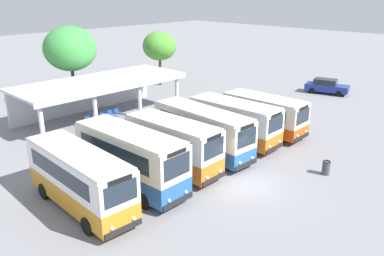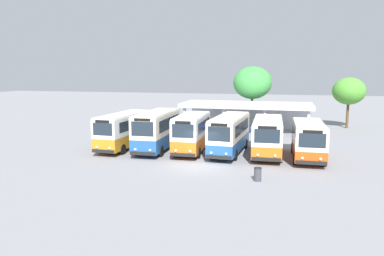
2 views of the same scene
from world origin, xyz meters
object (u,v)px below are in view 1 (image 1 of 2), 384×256
object	(u,v)px
city_bus_middle_cream	(173,144)
waiting_chair_fourth_seat	(110,113)
waiting_chair_middle_seat	(103,115)
city_bus_fifth_blue	(234,121)
parked_car_flank	(327,86)
waiting_chair_second_from_end	(96,117)
litter_bin_apron	(326,168)
city_bus_nearest_orange	(80,177)
city_bus_far_end_green	(264,114)
waiting_chair_end_by_column	(88,119)
waiting_chair_fifth_seat	(117,111)
city_bus_fourth_amber	(202,130)
city_bus_second_in_row	(130,157)

from	to	relation	value
city_bus_middle_cream	waiting_chair_fourth_seat	size ratio (longest dim) A/B	7.91
waiting_chair_middle_seat	city_bus_middle_cream	bearing A→B (deg)	-102.68
city_bus_fifth_blue	waiting_chair_middle_seat	distance (m)	12.31
parked_car_flank	waiting_chair_second_from_end	distance (m)	25.35
waiting_chair_fourth_seat	litter_bin_apron	world-z (taller)	litter_bin_apron
litter_bin_apron	city_bus_nearest_orange	bearing A→B (deg)	150.08
city_bus_nearest_orange	waiting_chair_second_from_end	size ratio (longest dim) A/B	9.10
parked_car_flank	litter_bin_apron	bearing A→B (deg)	-153.48
city_bus_far_end_green	waiting_chair_middle_seat	world-z (taller)	city_bus_far_end_green
waiting_chair_end_by_column	waiting_chair_fifth_seat	distance (m)	2.98
waiting_chair_second_from_end	city_bus_fourth_amber	bearing A→B (deg)	-83.39
city_bus_nearest_orange	city_bus_fifth_blue	xyz separation A→B (m)	(13.02, 0.16, -0.03)
city_bus_fourth_amber	waiting_chair_middle_seat	distance (m)	11.52
city_bus_far_end_green	waiting_chair_second_from_end	bearing A→B (deg)	123.18
waiting_chair_middle_seat	waiting_chair_fourth_seat	bearing A→B (deg)	-8.71
city_bus_nearest_orange	waiting_chair_middle_seat	world-z (taller)	city_bus_nearest_orange
city_bus_fifth_blue	waiting_chair_middle_seat	xyz separation A→B (m)	(-3.82, 11.64, -1.24)
city_bus_second_in_row	parked_car_flank	world-z (taller)	city_bus_second_in_row
waiting_chair_end_by_column	city_bus_fourth_amber	bearing A→B (deg)	-79.78
city_bus_nearest_orange	city_bus_middle_cream	distance (m)	6.51
parked_car_flank	waiting_chair_middle_seat	size ratio (longest dim) A/B	5.68
city_bus_middle_cream	waiting_chair_fifth_seat	bearing A→B (deg)	70.62
waiting_chair_end_by_column	waiting_chair_middle_seat	size ratio (longest dim) A/B	1.00
parked_car_flank	waiting_chair_second_from_end	xyz separation A→B (m)	(-23.50, 9.52, -0.31)
city_bus_second_in_row	waiting_chair_second_from_end	size ratio (longest dim) A/B	8.97
parked_car_flank	waiting_chair_fifth_seat	bearing A→B (deg)	155.77
city_bus_second_in_row	litter_bin_apron	world-z (taller)	city_bus_second_in_row
city_bus_fifth_blue	litter_bin_apron	world-z (taller)	city_bus_fifth_blue
city_bus_far_end_green	city_bus_fifth_blue	bearing A→B (deg)	172.38
litter_bin_apron	city_bus_fifth_blue	bearing A→B (deg)	88.47
waiting_chair_second_from_end	city_bus_second_in_row	bearing A→B (deg)	-113.88
waiting_chair_end_by_column	waiting_chair_fourth_seat	distance (m)	2.24
waiting_chair_second_from_end	waiting_chair_fifth_seat	world-z (taller)	same
city_bus_second_in_row	city_bus_fifth_blue	distance (m)	9.77
parked_car_flank	waiting_chair_fifth_seat	world-z (taller)	parked_car_flank
city_bus_fifth_blue	parked_car_flank	size ratio (longest dim) A/B	1.48
city_bus_middle_cream	waiting_chair_fourth_seat	bearing A→B (deg)	73.82
waiting_chair_fifth_seat	parked_car_flank	bearing A→B (deg)	-24.23
city_bus_nearest_orange	parked_car_flank	world-z (taller)	city_bus_nearest_orange
waiting_chair_fourth_seat	city_bus_nearest_orange	bearing A→B (deg)	-130.38
city_bus_nearest_orange	waiting_chair_end_by_column	xyz separation A→B (m)	(7.70, 11.78, -1.28)
city_bus_nearest_orange	city_bus_fifth_blue	bearing A→B (deg)	0.72
city_bus_fifth_blue	city_bus_far_end_green	bearing A→B (deg)	-7.62
waiting_chair_end_by_column	waiting_chair_middle_seat	xyz separation A→B (m)	(1.49, 0.02, 0.00)
city_bus_far_end_green	waiting_chair_middle_seat	size ratio (longest dim) A/B	7.96
city_bus_nearest_orange	city_bus_fifth_blue	world-z (taller)	city_bus_nearest_orange
parked_car_flank	waiting_chair_middle_seat	xyz separation A→B (m)	(-22.75, 9.63, -0.31)
waiting_chair_fifth_seat	waiting_chair_end_by_column	bearing A→B (deg)	179.23
waiting_chair_end_by_column	waiting_chair_second_from_end	size ratio (longest dim) A/B	1.00
waiting_chair_fourth_seat	litter_bin_apron	distance (m)	19.28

